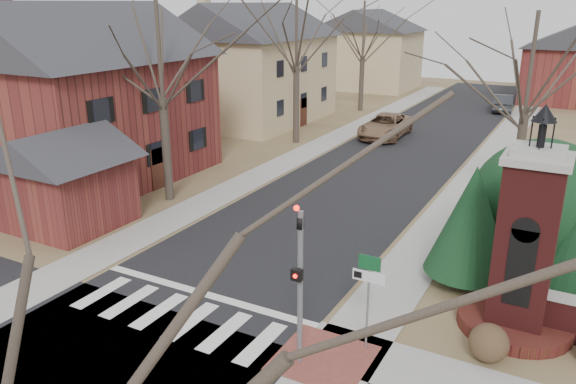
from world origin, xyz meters
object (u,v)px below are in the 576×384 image
Objects in this scene: traffic_signal_pole at (300,273)px; sign_post at (368,284)px; brick_gate_monument at (523,259)px; pickup_truck at (385,126)px; distant_car at (503,103)px.

traffic_signal_pole reaches higher than sign_post.
pickup_truck is at bearing 117.86° from brick_gate_monument.
pickup_truck is 1.29× the size of distant_car.
distant_car is at bearing 66.37° from pickup_truck.
pickup_truck is (-6.56, 25.72, -1.79)m from traffic_signal_pole.
traffic_signal_pole is at bearing 84.73° from distant_car.
traffic_signal_pole is 1.64× the size of sign_post.
traffic_signal_pole is 1.02× the size of distant_car.
brick_gate_monument is 35.89m from distant_car.
sign_post reaches higher than distant_car.
brick_gate_monument is at bearing 43.24° from traffic_signal_pole.
traffic_signal_pole is 2.02m from sign_post.
traffic_signal_pole is at bearing -136.76° from brick_gate_monument.
traffic_signal_pole reaches higher than pickup_truck.
traffic_signal_pole is 0.79× the size of pickup_truck.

